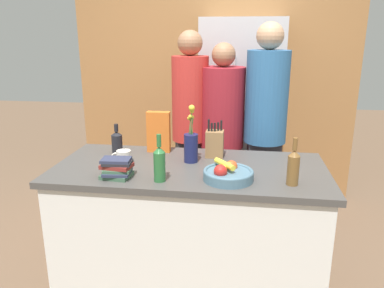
{
  "coord_description": "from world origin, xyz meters",
  "views": [
    {
      "loc": [
        0.33,
        -2.23,
        1.7
      ],
      "look_at": [
        0.0,
        0.1,
        1.02
      ],
      "focal_mm": 35.0,
      "sensor_mm": 36.0,
      "label": 1
    }
  ],
  "objects_px": {
    "person_at_sink": "(190,122)",
    "refrigerator": "(240,117)",
    "knife_block": "(215,143)",
    "cereal_box": "(159,132)",
    "coffee_mug": "(123,157)",
    "bottle_wine": "(117,142)",
    "person_in_red_tee": "(265,123)",
    "fruit_bowl": "(228,173)",
    "bottle_vinegar": "(293,167)",
    "book_stack": "(117,168)",
    "bottle_oil": "(159,163)",
    "person_in_blue": "(222,132)",
    "flower_vase": "(191,145)"
  },
  "relations": [
    {
      "from": "person_at_sink",
      "to": "refrigerator",
      "type": "bearing_deg",
      "value": 35.77
    },
    {
      "from": "refrigerator",
      "to": "knife_block",
      "type": "height_order",
      "value": "refrigerator"
    },
    {
      "from": "cereal_box",
      "to": "coffee_mug",
      "type": "distance_m",
      "value": 0.36
    },
    {
      "from": "bottle_wine",
      "to": "person_in_red_tee",
      "type": "xyz_separation_m",
      "value": [
        1.05,
        0.56,
        0.04
      ]
    },
    {
      "from": "fruit_bowl",
      "to": "bottle_vinegar",
      "type": "height_order",
      "value": "bottle_vinegar"
    },
    {
      "from": "person_in_red_tee",
      "to": "book_stack",
      "type": "bearing_deg",
      "value": -136.81
    },
    {
      "from": "bottle_oil",
      "to": "bottle_wine",
      "type": "height_order",
      "value": "bottle_oil"
    },
    {
      "from": "bottle_wine",
      "to": "knife_block",
      "type": "bearing_deg",
      "value": 1.04
    },
    {
      "from": "refrigerator",
      "to": "person_in_blue",
      "type": "distance_m",
      "value": 0.61
    },
    {
      "from": "person_at_sink",
      "to": "person_in_blue",
      "type": "height_order",
      "value": "person_at_sink"
    },
    {
      "from": "flower_vase",
      "to": "book_stack",
      "type": "distance_m",
      "value": 0.52
    },
    {
      "from": "cereal_box",
      "to": "bottle_vinegar",
      "type": "xyz_separation_m",
      "value": [
        0.88,
        -0.5,
        -0.04
      ]
    },
    {
      "from": "knife_block",
      "to": "person_in_blue",
      "type": "relative_size",
      "value": 0.16
    },
    {
      "from": "book_stack",
      "to": "bottle_wine",
      "type": "height_order",
      "value": "bottle_wine"
    },
    {
      "from": "cereal_box",
      "to": "coffee_mug",
      "type": "relative_size",
      "value": 2.25
    },
    {
      "from": "cereal_box",
      "to": "fruit_bowl",
      "type": "bearing_deg",
      "value": -42.86
    },
    {
      "from": "flower_vase",
      "to": "cereal_box",
      "type": "distance_m",
      "value": 0.32
    },
    {
      "from": "refrigerator",
      "to": "person_in_blue",
      "type": "height_order",
      "value": "refrigerator"
    },
    {
      "from": "bottle_wine",
      "to": "person_at_sink",
      "type": "bearing_deg",
      "value": 55.59
    },
    {
      "from": "coffee_mug",
      "to": "bottle_oil",
      "type": "bearing_deg",
      "value": -39.83
    },
    {
      "from": "book_stack",
      "to": "bottle_vinegar",
      "type": "xyz_separation_m",
      "value": [
        1.01,
        0.03,
        0.05
      ]
    },
    {
      "from": "knife_block",
      "to": "person_in_blue",
      "type": "bearing_deg",
      "value": 88.83
    },
    {
      "from": "coffee_mug",
      "to": "person_in_blue",
      "type": "bearing_deg",
      "value": 55.68
    },
    {
      "from": "person_in_blue",
      "to": "bottle_oil",
      "type": "bearing_deg",
      "value": -77.69
    },
    {
      "from": "flower_vase",
      "to": "bottle_wine",
      "type": "relative_size",
      "value": 1.81
    },
    {
      "from": "knife_block",
      "to": "bottle_oil",
      "type": "relative_size",
      "value": 0.95
    },
    {
      "from": "flower_vase",
      "to": "cereal_box",
      "type": "height_order",
      "value": "flower_vase"
    },
    {
      "from": "cereal_box",
      "to": "person_in_red_tee",
      "type": "bearing_deg",
      "value": 32.09
    },
    {
      "from": "bottle_wine",
      "to": "person_in_blue",
      "type": "xyz_separation_m",
      "value": [
        0.7,
        0.62,
        -0.06
      ]
    },
    {
      "from": "cereal_box",
      "to": "coffee_mug",
      "type": "bearing_deg",
      "value": -118.27
    },
    {
      "from": "fruit_bowl",
      "to": "knife_block",
      "type": "bearing_deg",
      "value": 104.95
    },
    {
      "from": "bottle_wine",
      "to": "person_in_blue",
      "type": "distance_m",
      "value": 0.94
    },
    {
      "from": "flower_vase",
      "to": "person_in_red_tee",
      "type": "relative_size",
      "value": 0.21
    },
    {
      "from": "coffee_mug",
      "to": "bottle_vinegar",
      "type": "xyz_separation_m",
      "value": [
        1.04,
        -0.2,
        0.06
      ]
    },
    {
      "from": "bottle_oil",
      "to": "coffee_mug",
      "type": "bearing_deg",
      "value": 140.17
    },
    {
      "from": "refrigerator",
      "to": "bottle_wine",
      "type": "distance_m",
      "value": 1.48
    },
    {
      "from": "coffee_mug",
      "to": "bottle_wine",
      "type": "relative_size",
      "value": 0.61
    },
    {
      "from": "bottle_oil",
      "to": "bottle_vinegar",
      "type": "bearing_deg",
      "value": 3.89
    },
    {
      "from": "bottle_oil",
      "to": "bottle_vinegar",
      "type": "relative_size",
      "value": 1.02
    },
    {
      "from": "fruit_bowl",
      "to": "person_at_sink",
      "type": "bearing_deg",
      "value": 109.71
    },
    {
      "from": "person_at_sink",
      "to": "fruit_bowl",
      "type": "bearing_deg",
      "value": -89.31
    },
    {
      "from": "cereal_box",
      "to": "person_at_sink",
      "type": "height_order",
      "value": "person_at_sink"
    },
    {
      "from": "book_stack",
      "to": "bottle_oil",
      "type": "distance_m",
      "value": 0.27
    },
    {
      "from": "flower_vase",
      "to": "book_stack",
      "type": "height_order",
      "value": "flower_vase"
    },
    {
      "from": "flower_vase",
      "to": "person_in_red_tee",
      "type": "distance_m",
      "value": 0.84
    },
    {
      "from": "coffee_mug",
      "to": "bottle_wine",
      "type": "height_order",
      "value": "bottle_wine"
    },
    {
      "from": "flower_vase",
      "to": "person_in_blue",
      "type": "bearing_deg",
      "value": 77.96
    },
    {
      "from": "book_stack",
      "to": "flower_vase",
      "type": "bearing_deg",
      "value": 40.77
    },
    {
      "from": "knife_block",
      "to": "bottle_vinegar",
      "type": "height_order",
      "value": "bottle_vinegar"
    },
    {
      "from": "bottle_wine",
      "to": "person_in_red_tee",
      "type": "height_order",
      "value": "person_in_red_tee"
    }
  ]
}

